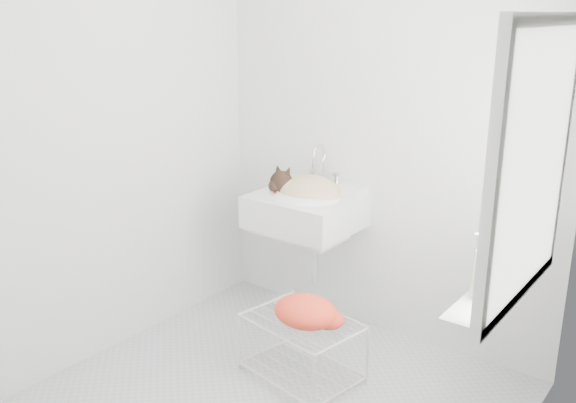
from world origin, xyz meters
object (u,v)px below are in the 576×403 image
Objects in this scene: sink at (306,195)px; bottle_c at (514,268)px; cat at (306,190)px; bottle_a at (482,299)px; wire_rack at (302,352)px; bottle_b at (493,289)px.

bottle_c is (1.35, -0.36, 0.00)m from sink.
bottle_a is at bearing -41.88° from cat.
sink reaches higher than bottle_a.
sink is 1.40m from bottle_c.
sink is 3.42× the size of bottle_c.
wire_rack is at bearing 166.98° from bottle_a.
cat reaches higher than wire_rack.
wire_rack is (0.32, -0.48, -0.74)m from cat.
bottle_a is (1.35, -0.73, 0.00)m from sink.
sink is 1.54m from bottle_a.
wire_rack is at bearing -55.77° from sink.
cat reaches higher than sink.
wire_rack is 2.52× the size of bottle_a.
bottle_b is at bearing -90.00° from bottle_c.
bottle_b is at bearing -24.65° from sink.
bottle_a is 1.29× the size of bottle_c.
bottle_c is (0.00, 0.37, 0.00)m from bottle_a.
sink reaches higher than bottle_c.
cat is 1.38m from bottle_c.
bottle_b is (0.00, 0.11, 0.00)m from bottle_a.
bottle_b is (1.01, -0.12, 0.70)m from wire_rack.
sink is at bearing 165.01° from bottle_c.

